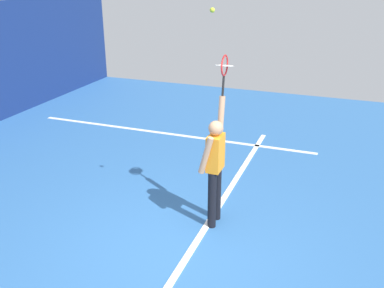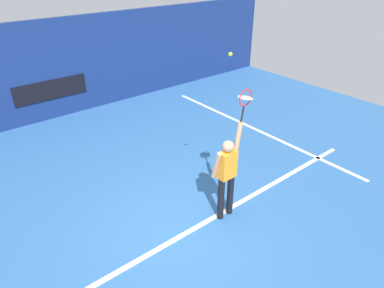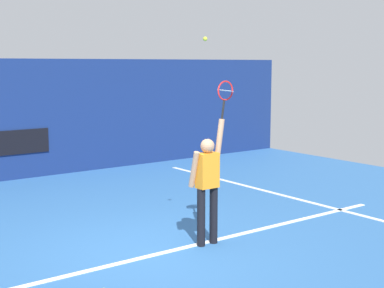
# 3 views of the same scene
# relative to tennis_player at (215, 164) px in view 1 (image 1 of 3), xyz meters

# --- Properties ---
(ground_plane) EXTENTS (18.00, 18.00, 0.00)m
(ground_plane) POSITION_rel_tennis_player_xyz_m (-0.91, 0.24, -1.01)
(ground_plane) COLOR #2D609E
(court_baseline) EXTENTS (10.00, 0.10, 0.01)m
(court_baseline) POSITION_rel_tennis_player_xyz_m (-0.91, 0.07, -1.01)
(court_baseline) COLOR white
(court_baseline) RESTS_ON ground_plane
(court_sideline) EXTENTS (0.10, 7.00, 0.01)m
(court_sideline) POSITION_rel_tennis_player_xyz_m (3.37, 2.24, -1.01)
(court_sideline) COLOR white
(court_sideline) RESTS_ON ground_plane
(tennis_player) EXTENTS (0.58, 0.31, 1.99)m
(tennis_player) POSITION_rel_tennis_player_xyz_m (0.00, 0.00, 0.00)
(tennis_player) COLOR black
(tennis_player) RESTS_ON ground_plane
(tennis_racket) EXTENTS (0.36, 0.27, 0.62)m
(tennis_racket) POSITION_rel_tennis_player_xyz_m (0.35, -0.00, 1.38)
(tennis_racket) COLOR black
(tennis_ball) EXTENTS (0.07, 0.07, 0.07)m
(tennis_ball) POSITION_rel_tennis_player_xyz_m (0.02, 0.09, 2.20)
(tennis_ball) COLOR #CCE033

